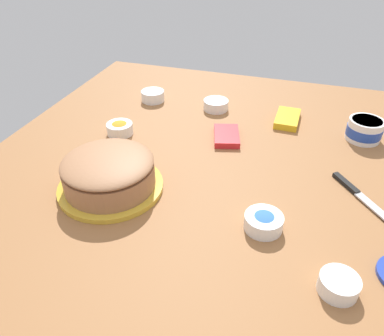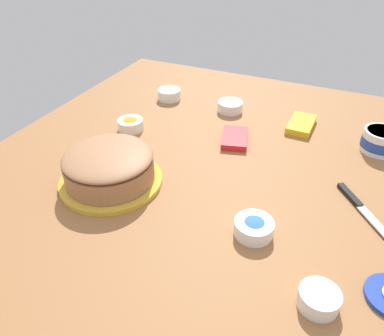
% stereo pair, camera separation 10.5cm
% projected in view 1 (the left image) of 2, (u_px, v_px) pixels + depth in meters
% --- Properties ---
extents(ground_plane, '(1.54, 1.54, 0.00)m').
position_uv_depth(ground_plane, '(233.00, 173.00, 1.09)').
color(ground_plane, '#936038').
extents(frosted_cake, '(0.29, 0.29, 0.11)m').
position_uv_depth(frosted_cake, '(109.00, 174.00, 1.00)').
color(frosted_cake, gold).
rests_on(frosted_cake, ground_plane).
extents(frosting_tub, '(0.11, 0.11, 0.07)m').
position_uv_depth(frosting_tub, '(365.00, 129.00, 1.23)').
color(frosting_tub, white).
rests_on(frosting_tub, ground_plane).
extents(spreading_knife, '(0.20, 0.16, 0.01)m').
position_uv_depth(spreading_knife, '(358.00, 194.00, 1.00)').
color(spreading_knife, silver).
rests_on(spreading_knife, ground_plane).
extents(sprinkle_bowl_orange, '(0.09, 0.09, 0.04)m').
position_uv_depth(sprinkle_bowl_orange, '(120.00, 128.00, 1.27)').
color(sprinkle_bowl_orange, white).
rests_on(sprinkle_bowl_orange, ground_plane).
extents(sprinkle_bowl_rainbow, '(0.09, 0.09, 0.04)m').
position_uv_depth(sprinkle_bowl_rainbow, '(216.00, 105.00, 1.42)').
color(sprinkle_bowl_rainbow, white).
rests_on(sprinkle_bowl_rainbow, ground_plane).
extents(sprinkle_bowl_blue, '(0.09, 0.09, 0.04)m').
position_uv_depth(sprinkle_bowl_blue, '(264.00, 221.00, 0.89)').
color(sprinkle_bowl_blue, white).
rests_on(sprinkle_bowl_blue, ground_plane).
extents(sprinkle_bowl_pink, '(0.09, 0.09, 0.04)m').
position_uv_depth(sprinkle_bowl_pink, '(153.00, 96.00, 1.49)').
color(sprinkle_bowl_pink, white).
rests_on(sprinkle_bowl_pink, ground_plane).
extents(sprinkle_bowl_green, '(0.08, 0.08, 0.04)m').
position_uv_depth(sprinkle_bowl_green, '(339.00, 285.00, 0.74)').
color(sprinkle_bowl_green, white).
rests_on(sprinkle_bowl_green, ground_plane).
extents(candy_box_lower, '(0.15, 0.11, 0.02)m').
position_uv_depth(candy_box_lower, '(227.00, 136.00, 1.25)').
color(candy_box_lower, red).
rests_on(candy_box_lower, ground_plane).
extents(candy_box_upper, '(0.15, 0.08, 0.02)m').
position_uv_depth(candy_box_upper, '(287.00, 119.00, 1.34)').
color(candy_box_upper, yellow).
rests_on(candy_box_upper, ground_plane).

